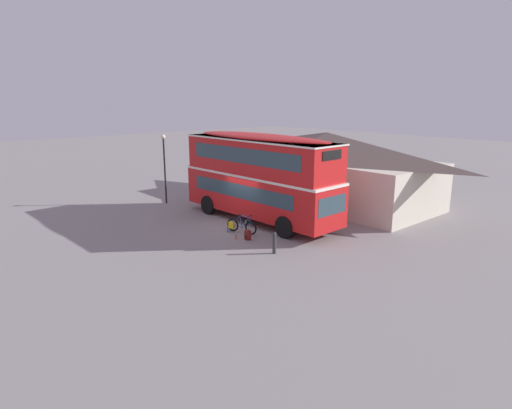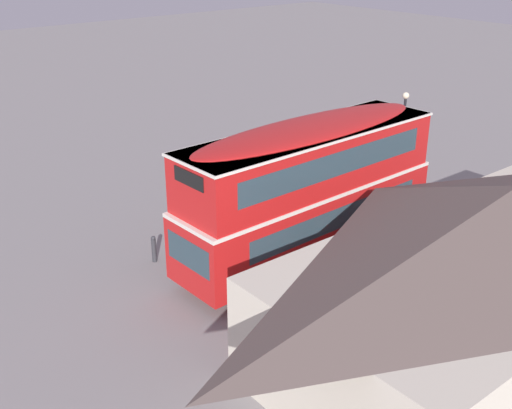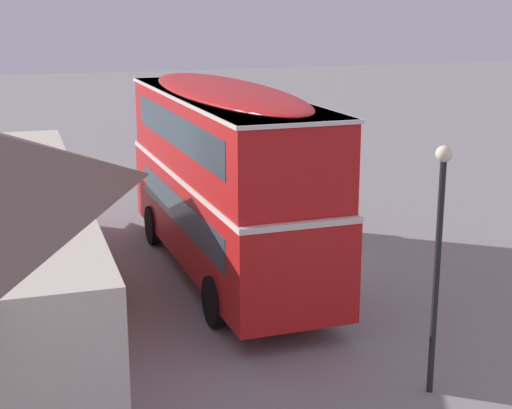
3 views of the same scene
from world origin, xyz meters
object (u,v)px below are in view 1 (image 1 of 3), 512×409
(double_decker_bus, at_px, (259,174))
(backpack_on_ground, at_px, (248,235))
(water_bottle_blue_sports, at_px, (228,230))
(street_lamp, at_px, (164,161))
(touring_bicycle, at_px, (240,226))
(water_bottle_red_squeeze, at_px, (236,237))
(kerb_bollard, at_px, (274,243))

(double_decker_bus, bearing_deg, backpack_on_ground, -51.45)
(backpack_on_ground, bearing_deg, water_bottle_blue_sports, 179.30)
(street_lamp, bearing_deg, touring_bicycle, -3.36)
(double_decker_bus, bearing_deg, water_bottle_red_squeeze, -61.01)
(touring_bicycle, bearing_deg, double_decker_bus, 114.73)
(street_lamp, bearing_deg, backpack_on_ground, -5.74)
(water_bottle_blue_sports, relative_size, street_lamp, 0.06)
(backpack_on_ground, xyz_separation_m, water_bottle_blue_sports, (-1.60, 0.02, -0.14))
(double_decker_bus, distance_m, backpack_on_ground, 4.13)
(double_decker_bus, distance_m, touring_bicycle, 3.31)
(backpack_on_ground, bearing_deg, water_bottle_red_squeeze, -137.92)
(backpack_on_ground, distance_m, street_lamp, 9.55)
(water_bottle_blue_sports, distance_m, kerb_bollard, 3.85)
(water_bottle_red_squeeze, bearing_deg, backpack_on_ground, 42.08)
(water_bottle_blue_sports, bearing_deg, water_bottle_red_squeeze, -19.07)
(touring_bicycle, distance_m, water_bottle_blue_sports, 0.71)
(water_bottle_blue_sports, bearing_deg, double_decker_bus, 100.90)
(street_lamp, bearing_deg, water_bottle_red_squeeze, -8.51)
(street_lamp, relative_size, kerb_bollard, 4.54)
(kerb_bollard, bearing_deg, backpack_on_ground, 170.51)
(touring_bicycle, distance_m, backpack_on_ground, 1.19)
(double_decker_bus, relative_size, water_bottle_blue_sports, 39.75)
(touring_bicycle, distance_m, water_bottle_red_squeeze, 1.10)
(double_decker_bus, height_order, kerb_bollard, double_decker_bus)
(touring_bicycle, bearing_deg, water_bottle_blue_sports, -139.62)
(touring_bicycle, xyz_separation_m, street_lamp, (-8.08, 0.47, 2.37))
(water_bottle_blue_sports, bearing_deg, street_lamp, 173.20)
(touring_bicycle, xyz_separation_m, water_bottle_red_squeeze, (0.67, -0.83, -0.25))
(water_bottle_blue_sports, bearing_deg, kerb_bollard, -5.83)
(water_bottle_blue_sports, bearing_deg, backpack_on_ground, -0.70)
(double_decker_bus, distance_m, kerb_bollard, 5.68)
(double_decker_bus, xyz_separation_m, kerb_bollard, (4.32, -3.01, -2.14))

